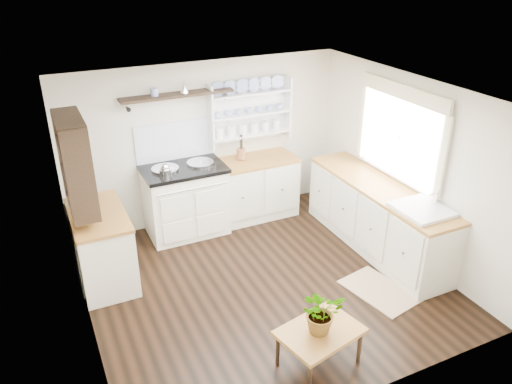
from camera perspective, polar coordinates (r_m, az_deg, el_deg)
floor at (r=6.12m, az=0.94°, el=-10.25°), size 4.00×3.80×0.01m
wall_back at (r=7.13m, az=-5.78°, el=5.61°), size 4.00×0.02×2.30m
wall_right at (r=6.58m, az=16.87°, el=2.78°), size 0.02×3.80×2.30m
wall_left at (r=5.07m, az=-19.78°, el=-4.88°), size 0.02×3.80×2.30m
ceiling at (r=5.11m, az=1.13°, el=11.03°), size 4.00×3.80×0.01m
window at (r=6.51m, az=16.14°, el=6.55°), size 0.08×1.55×1.22m
aga_cooker at (r=6.97m, az=-8.08°, el=-0.82°), size 1.11×0.77×1.02m
back_cabinets at (r=7.35m, az=-0.34°, el=0.55°), size 1.27×0.63×0.90m
right_cabinets at (r=6.75m, az=13.65°, el=-2.69°), size 0.62×2.43×0.90m
belfast_sink at (r=6.11m, az=18.27°, el=-2.89°), size 0.55×0.60×0.45m
left_cabinets at (r=6.21m, az=-17.17°, el=-5.90°), size 0.62×1.13×0.90m
plate_rack at (r=7.20m, az=-0.90°, el=9.34°), size 1.20×0.22×0.90m
high_shelf at (r=6.68m, az=-8.98°, el=10.84°), size 1.50×0.29×0.16m
left_shelving at (r=5.72m, az=-19.96°, el=3.16°), size 0.28×0.80×1.05m
kettle at (r=6.58m, az=-10.36°, el=2.39°), size 0.17×0.17×0.20m
utensil_crock at (r=7.15m, az=-1.71°, el=4.38°), size 0.13×0.13×0.15m
center_table at (r=4.91m, az=7.31°, el=-15.80°), size 0.85×0.69×0.41m
potted_plant at (r=4.74m, az=7.49°, el=-13.41°), size 0.43×0.38×0.44m
floor_rug at (r=6.14m, az=13.89°, el=-10.91°), size 0.70×0.94×0.02m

